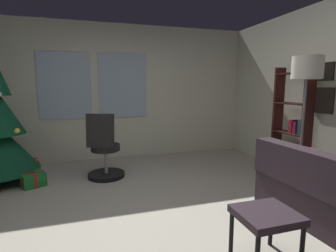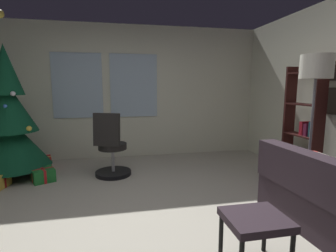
{
  "view_description": "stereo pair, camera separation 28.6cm",
  "coord_description": "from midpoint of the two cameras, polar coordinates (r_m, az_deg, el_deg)",
  "views": [
    {
      "loc": [
        -0.51,
        -2.39,
        1.4
      ],
      "look_at": [
        0.36,
        0.47,
        0.94
      ],
      "focal_mm": 27.79,
      "sensor_mm": 36.0,
      "label": 1
    },
    {
      "loc": [
        -0.24,
        -2.46,
        1.4
      ],
      "look_at": [
        0.36,
        0.47,
        0.94
      ],
      "focal_mm": 27.79,
      "sensor_mm": 36.0,
      "label": 2
    }
  ],
  "objects": [
    {
      "name": "wall_back_with_windows",
      "position": [
        5.17,
        -13.12,
        7.24
      ],
      "size": [
        5.22,
        0.12,
        2.55
      ],
      "color": "silver",
      "rests_on": "ground_plane"
    },
    {
      "name": "office_chair",
      "position": [
        4.1,
        -15.75,
        -5.76
      ],
      "size": [
        0.56,
        0.58,
        1.01
      ],
      "color": "black",
      "rests_on": "ground_plane"
    },
    {
      "name": "bookshelf",
      "position": [
        4.27,
        23.77,
        -0.79
      ],
      "size": [
        0.18,
        0.64,
        1.68
      ],
      "color": "#371614",
      "rests_on": "ground_plane"
    },
    {
      "name": "footstool",
      "position": [
        2.25,
        17.18,
        -18.95
      ],
      "size": [
        0.45,
        0.41,
        0.43
      ],
      "color": "#2B2128",
      "rests_on": "ground_plane"
    },
    {
      "name": "floor_lamp",
      "position": [
        3.64,
        26.15,
        9.54
      ],
      "size": [
        0.37,
        0.37,
        1.76
      ],
      "color": "slate",
      "rests_on": "ground_plane"
    },
    {
      "name": "ground_plane",
      "position": [
        2.85,
        -7.63,
        -21.82
      ],
      "size": [
        5.22,
        5.36,
        0.1
      ],
      "primitive_type": "cube",
      "color": "#ADA797"
    },
    {
      "name": "gift_box_green",
      "position": [
        4.28,
        -29.3,
        -10.16
      ],
      "size": [
        0.4,
        0.4,
        0.2
      ],
      "color": "#1E722D",
      "rests_on": "ground_plane"
    },
    {
      "name": "gift_box_red",
      "position": [
        4.85,
        -29.33,
        -7.87
      ],
      "size": [
        0.3,
        0.37,
        0.21
      ],
      "color": "red",
      "rests_on": "ground_plane"
    }
  ]
}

